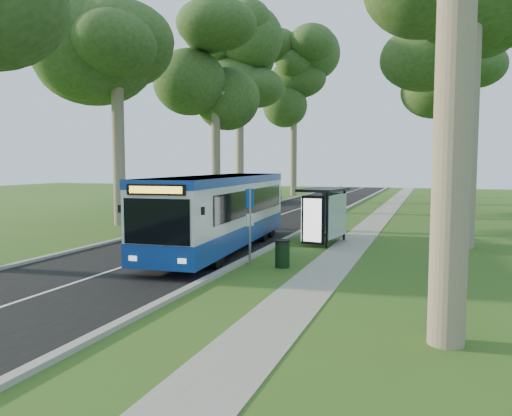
% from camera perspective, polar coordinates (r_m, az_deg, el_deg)
% --- Properties ---
extents(ground, '(120.00, 120.00, 0.00)m').
position_cam_1_polar(ground, '(17.45, -1.62, -6.33)').
color(ground, '#2F5A1C').
rests_on(ground, ground).
extents(road, '(7.00, 100.00, 0.02)m').
position_cam_1_polar(road, '(27.91, -0.93, -2.03)').
color(road, black).
rests_on(road, ground).
extents(kerb_east, '(0.25, 100.00, 0.12)m').
position_cam_1_polar(kerb_east, '(26.90, 6.08, -2.22)').
color(kerb_east, '#9E9B93').
rests_on(kerb_east, ground).
extents(kerb_west, '(0.25, 100.00, 0.12)m').
position_cam_1_polar(kerb_west, '(29.31, -7.36, -1.64)').
color(kerb_west, '#9E9B93').
rests_on(kerb_west, ground).
extents(centre_line, '(0.12, 100.00, 0.00)m').
position_cam_1_polar(centre_line, '(27.91, -0.93, -2.01)').
color(centre_line, white).
rests_on(centre_line, road).
extents(footpath, '(1.50, 100.00, 0.02)m').
position_cam_1_polar(footpath, '(26.38, 12.44, -2.56)').
color(footpath, gray).
rests_on(footpath, ground).
extents(bus, '(3.12, 11.37, 2.98)m').
position_cam_1_polar(bus, '(19.91, -4.02, -0.45)').
color(bus, silver).
rests_on(bus, ground).
extents(bus_stop_sign, '(0.19, 0.35, 2.64)m').
position_cam_1_polar(bus_stop_sign, '(17.09, -0.72, -1.00)').
color(bus_stop_sign, gray).
rests_on(bus_stop_sign, ground).
extents(bus_shelter, '(1.87, 2.97, 2.40)m').
position_cam_1_polar(bus_shelter, '(21.42, 7.89, 0.28)').
color(bus_shelter, black).
rests_on(bus_shelter, ground).
extents(litter_bin, '(0.52, 0.52, 0.92)m').
position_cam_1_polar(litter_bin, '(16.71, 3.03, -5.22)').
color(litter_bin, black).
rests_on(litter_bin, ground).
extents(car_white, '(3.63, 5.40, 1.71)m').
position_cam_1_polar(car_white, '(43.22, 0.19, 1.59)').
color(car_white, silver).
rests_on(car_white, ground).
extents(car_silver, '(1.65, 4.35, 1.42)m').
position_cam_1_polar(car_silver, '(45.69, 1.37, 1.59)').
color(car_silver, '#9FA2A7').
rests_on(car_silver, ground).
extents(tree_west_b, '(5.20, 5.20, 15.27)m').
position_cam_1_polar(tree_west_b, '(30.24, -15.75, 19.92)').
color(tree_west_b, '#7A6B56').
rests_on(tree_west_b, ground).
extents(tree_west_c, '(5.20, 5.20, 13.82)m').
position_cam_1_polar(tree_west_c, '(37.82, -4.66, 15.37)').
color(tree_west_c, '#7A6B56').
rests_on(tree_west_c, ground).
extents(tree_west_d, '(5.20, 5.20, 17.41)m').
position_cam_1_polar(tree_west_d, '(48.13, -1.88, 16.32)').
color(tree_west_d, '#7A6B56').
rests_on(tree_west_d, ground).
extents(tree_west_e, '(5.20, 5.20, 17.10)m').
position_cam_1_polar(tree_west_e, '(56.67, 4.37, 14.35)').
color(tree_west_e, '#7A6B56').
rests_on(tree_west_e, ground).
extents(tree_east_c, '(5.20, 5.20, 16.51)m').
position_cam_1_polar(tree_east_c, '(35.08, 21.10, 19.18)').
color(tree_east_c, '#7A6B56').
rests_on(tree_east_c, ground).
extents(tree_east_d, '(5.20, 5.20, 15.81)m').
position_cam_1_polar(tree_east_d, '(46.74, 22.19, 14.84)').
color(tree_east_d, '#7A6B56').
rests_on(tree_east_d, ground).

